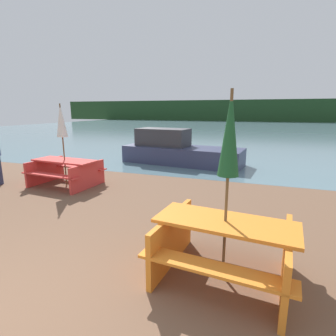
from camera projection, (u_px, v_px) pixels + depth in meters
water at (237, 128)px, 31.64m from camera, size 60.00×50.00×0.00m
far_treeline at (247, 111)px, 49.63m from camera, size 80.00×1.60×4.00m
picnic_table_orange at (224, 243)px, 3.37m from camera, size 1.88×1.54×0.79m
picnic_table_red at (65, 170)px, 7.58m from camera, size 1.99×1.52×0.75m
umbrella_darkgreen at (230, 136)px, 3.07m from camera, size 0.26×0.26×2.39m
umbrella_white at (61, 121)px, 7.28m from camera, size 0.30×0.30×2.33m
boat at (177, 151)px, 10.71m from camera, size 4.97×2.09×1.40m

